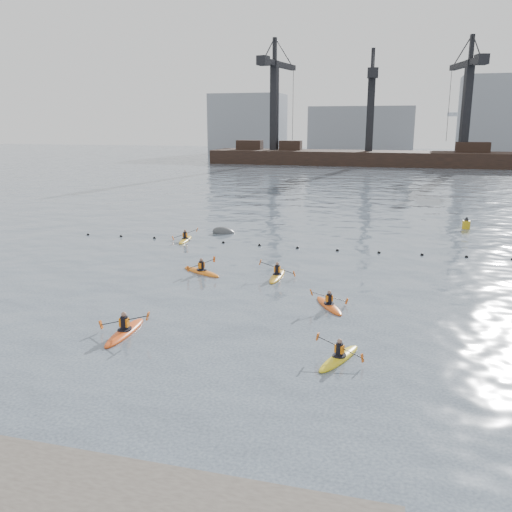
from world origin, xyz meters
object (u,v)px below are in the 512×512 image
object	(u,v)px
kayaker_2	(202,271)
kayaker_4	(329,305)
kayaker_0	(125,331)
mooring_buoy	(224,233)
nav_buoy	(466,225)
kayaker_1	(339,357)
kayaker_3	(277,275)
kayaker_5	(185,239)

from	to	relation	value
kayaker_2	kayaker_4	bearing A→B (deg)	-87.25
kayaker_0	kayaker_2	size ratio (longest dim) A/B	1.12
kayaker_2	mooring_buoy	distance (m)	12.78
nav_buoy	kayaker_4	bearing A→B (deg)	-109.94
kayaker_0	kayaker_1	bearing A→B (deg)	-4.03
kayaker_0	kayaker_1	xyz separation A→B (m)	(9.59, -0.21, -0.01)
kayaker_0	mooring_buoy	world-z (taller)	kayaker_0
kayaker_1	kayaker_3	xyz separation A→B (m)	(-5.12, 11.00, 0.01)
kayaker_1	kayaker_2	world-z (taller)	kayaker_2
kayaker_2	kayaker_3	distance (m)	4.83
kayaker_5	nav_buoy	size ratio (longest dim) A/B	2.57
kayaker_4	mooring_buoy	xyz separation A→B (m)	(-11.38, 16.84, -0.09)
mooring_buoy	kayaker_2	bearing A→B (deg)	-77.69
kayaker_0	nav_buoy	bearing A→B (deg)	57.89
nav_buoy	kayaker_0	bearing A→B (deg)	-119.36
kayaker_4	kayaker_5	bearing A→B (deg)	-74.22
kayaker_2	nav_buoy	size ratio (longest dim) A/B	2.58
kayaker_1	mooring_buoy	world-z (taller)	kayaker_1
kayaker_2	kayaker_4	distance (m)	9.69
mooring_buoy	nav_buoy	world-z (taller)	nav_buoy
kayaker_0	kayaker_3	distance (m)	11.68
kayaker_4	nav_buoy	bearing A→B (deg)	-139.83
kayaker_2	nav_buoy	xyz separation A→B (m)	(17.51, 20.06, 0.28)
kayaker_3	kayaker_5	world-z (taller)	kayaker_5
kayaker_2	mooring_buoy	size ratio (longest dim) A/B	1.59
kayaker_1	nav_buoy	world-z (taller)	nav_buoy
kayaker_2	mooring_buoy	xyz separation A→B (m)	(-2.72, 12.48, -0.10)
kayaker_3	kayaker_0	bearing A→B (deg)	-113.85
kayaker_5	mooring_buoy	world-z (taller)	kayaker_5
kayaker_3	mooring_buoy	world-z (taller)	kayaker_3
kayaker_1	kayaker_4	bearing A→B (deg)	121.85
kayaker_0	kayaker_4	xyz separation A→B (m)	(8.31, 6.09, -0.02)
kayaker_2	kayaker_5	xyz separation A→B (m)	(-4.75, 8.73, -0.01)
kayaker_2	kayaker_3	size ratio (longest dim) A/B	0.97
kayaker_5	nav_buoy	xyz separation A→B (m)	(22.27, 11.33, 0.28)
kayaker_5	mooring_buoy	bearing A→B (deg)	54.13
kayaker_3	nav_buoy	size ratio (longest dim) A/B	2.67
kayaker_2	kayaker_1	bearing A→B (deg)	-107.52
kayaker_0	kayaker_4	distance (m)	10.30
kayaker_3	mooring_buoy	xyz separation A→B (m)	(-7.54, 12.15, -0.10)
kayaker_4	kayaker_5	world-z (taller)	kayaker_5
mooring_buoy	nav_buoy	distance (m)	21.61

